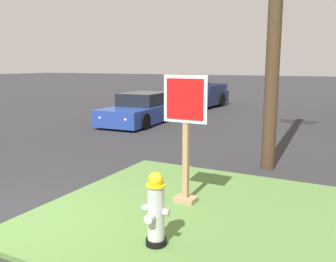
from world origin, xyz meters
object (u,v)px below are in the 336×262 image
(fire_hydrant, at_px, (156,211))
(parked_sedan_blue, at_px, (142,110))
(manhole_cover, at_px, (153,168))
(stop_sign, at_px, (186,141))
(pickup_truck_navy, at_px, (194,97))

(fire_hydrant, height_order, parked_sedan_blue, parked_sedan_blue)
(fire_hydrant, bearing_deg, manhole_cover, 120.51)
(manhole_cover, xyz_separation_m, parked_sedan_blue, (-3.83, 5.75, 0.53))
(fire_hydrant, xyz_separation_m, parked_sedan_blue, (-5.76, 9.02, -0.00))
(stop_sign, height_order, pickup_truck_navy, stop_sign)
(stop_sign, xyz_separation_m, pickup_truck_navy, (-5.57, 13.07, -0.53))
(parked_sedan_blue, distance_m, pickup_truck_navy, 5.60)
(fire_hydrant, xyz_separation_m, pickup_truck_navy, (-5.87, 14.61, 0.07))
(stop_sign, relative_size, manhole_cover, 3.07)
(stop_sign, relative_size, parked_sedan_blue, 0.47)
(manhole_cover, bearing_deg, fire_hydrant, -59.49)
(pickup_truck_navy, bearing_deg, parked_sedan_blue, -88.78)
(stop_sign, xyz_separation_m, manhole_cover, (-1.63, 1.73, -1.14))
(manhole_cover, relative_size, parked_sedan_blue, 0.15)
(fire_hydrant, bearing_deg, stop_sign, 101.05)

